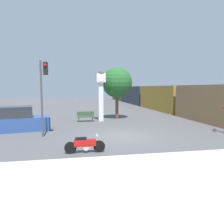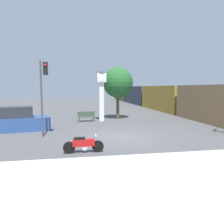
{
  "view_description": "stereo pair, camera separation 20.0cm",
  "coord_description": "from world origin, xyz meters",
  "px_view_note": "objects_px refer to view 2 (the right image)",
  "views": [
    {
      "loc": [
        -3.19,
        -13.43,
        3.14
      ],
      "look_at": [
        -0.26,
        2.02,
        1.39
      ],
      "focal_mm": 35.0,
      "sensor_mm": 36.0,
      "label": 1
    },
    {
      "loc": [
        -2.99,
        -13.47,
        3.14
      ],
      "look_at": [
        -0.26,
        2.02,
        1.39
      ],
      "focal_mm": 35.0,
      "sensor_mm": 36.0,
      "label": 2
    }
  ],
  "objects_px": {
    "freight_train": "(149,96)",
    "traffic_light": "(43,85)",
    "motorcycle": "(83,144)",
    "bench": "(86,116)",
    "street_tree": "(118,83)",
    "clock_tower": "(101,88)",
    "parked_car": "(19,120)"
  },
  "relations": [
    {
      "from": "freight_train",
      "to": "traffic_light",
      "type": "height_order",
      "value": "traffic_light"
    },
    {
      "from": "motorcycle",
      "to": "bench",
      "type": "relative_size",
      "value": 1.23
    },
    {
      "from": "street_tree",
      "to": "bench",
      "type": "distance_m",
      "value": 4.72
    },
    {
      "from": "traffic_light",
      "to": "clock_tower",
      "type": "bearing_deg",
      "value": 53.67
    },
    {
      "from": "clock_tower",
      "to": "traffic_light",
      "type": "relative_size",
      "value": 0.97
    },
    {
      "from": "traffic_light",
      "to": "bench",
      "type": "distance_m",
      "value": 7.24
    },
    {
      "from": "clock_tower",
      "to": "parked_car",
      "type": "xyz_separation_m",
      "value": [
        -6.55,
        -3.63,
        -2.34
      ]
    },
    {
      "from": "freight_train",
      "to": "parked_car",
      "type": "xyz_separation_m",
      "value": [
        -16.64,
        -18.49,
        -0.95
      ]
    },
    {
      "from": "freight_train",
      "to": "motorcycle",
      "type": "bearing_deg",
      "value": -116.18
    },
    {
      "from": "freight_train",
      "to": "clock_tower",
      "type": "bearing_deg",
      "value": -124.16
    },
    {
      "from": "motorcycle",
      "to": "freight_train",
      "type": "bearing_deg",
      "value": 63.56
    },
    {
      "from": "street_tree",
      "to": "traffic_light",
      "type": "bearing_deg",
      "value": -130.82
    },
    {
      "from": "parked_car",
      "to": "clock_tower",
      "type": "bearing_deg",
      "value": 19.15
    },
    {
      "from": "parked_car",
      "to": "motorcycle",
      "type": "bearing_deg",
      "value": -65.42
    },
    {
      "from": "traffic_light",
      "to": "parked_car",
      "type": "bearing_deg",
      "value": 130.88
    },
    {
      "from": "street_tree",
      "to": "bench",
      "type": "bearing_deg",
      "value": -158.24
    },
    {
      "from": "street_tree",
      "to": "motorcycle",
      "type": "bearing_deg",
      "value": -109.48
    },
    {
      "from": "clock_tower",
      "to": "freight_train",
      "type": "height_order",
      "value": "clock_tower"
    },
    {
      "from": "motorcycle",
      "to": "traffic_light",
      "type": "relative_size",
      "value": 0.41
    },
    {
      "from": "motorcycle",
      "to": "parked_car",
      "type": "relative_size",
      "value": 0.44
    },
    {
      "from": "traffic_light",
      "to": "bench",
      "type": "relative_size",
      "value": 3.02
    },
    {
      "from": "street_tree",
      "to": "clock_tower",
      "type": "bearing_deg",
      "value": -146.38
    },
    {
      "from": "motorcycle",
      "to": "parked_car",
      "type": "bearing_deg",
      "value": 124.14
    },
    {
      "from": "traffic_light",
      "to": "parked_car",
      "type": "distance_m",
      "value": 4.1
    },
    {
      "from": "motorcycle",
      "to": "clock_tower",
      "type": "relative_size",
      "value": 0.42
    },
    {
      "from": "bench",
      "to": "parked_car",
      "type": "height_order",
      "value": "parked_car"
    },
    {
      "from": "traffic_light",
      "to": "bench",
      "type": "xyz_separation_m",
      "value": [
        3.01,
        5.96,
        -2.81
      ]
    },
    {
      "from": "motorcycle",
      "to": "clock_tower",
      "type": "distance_m",
      "value": 10.61
    },
    {
      "from": "clock_tower",
      "to": "freight_train",
      "type": "relative_size",
      "value": 0.1
    },
    {
      "from": "clock_tower",
      "to": "freight_train",
      "type": "distance_m",
      "value": 18.02
    },
    {
      "from": "freight_train",
      "to": "traffic_light",
      "type": "distance_m",
      "value": 25.53
    },
    {
      "from": "clock_tower",
      "to": "bench",
      "type": "relative_size",
      "value": 2.93
    }
  ]
}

